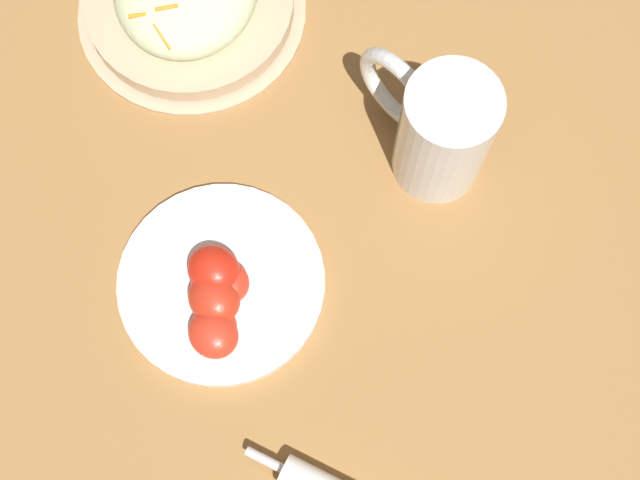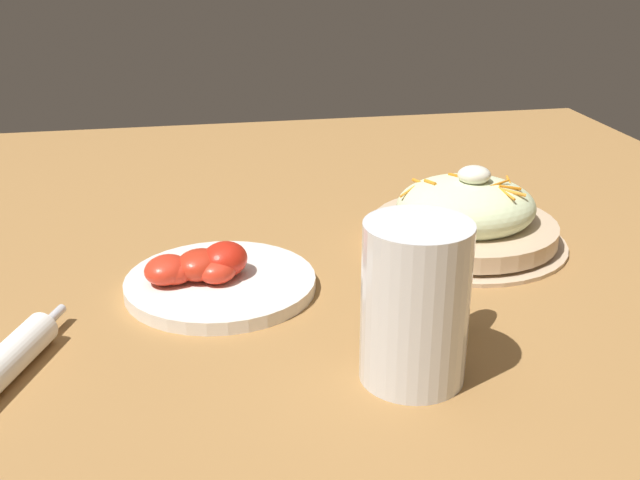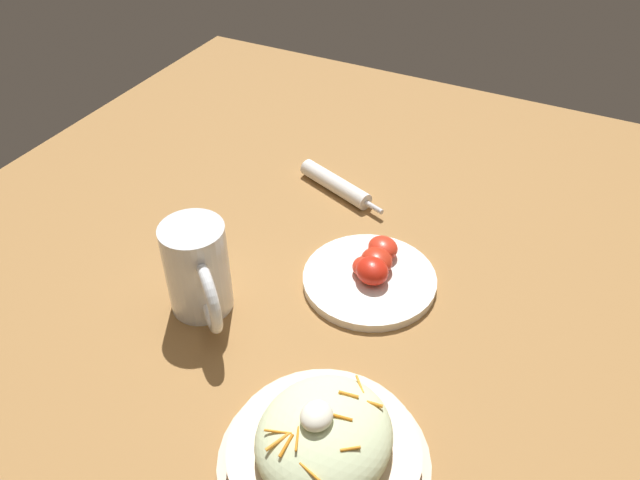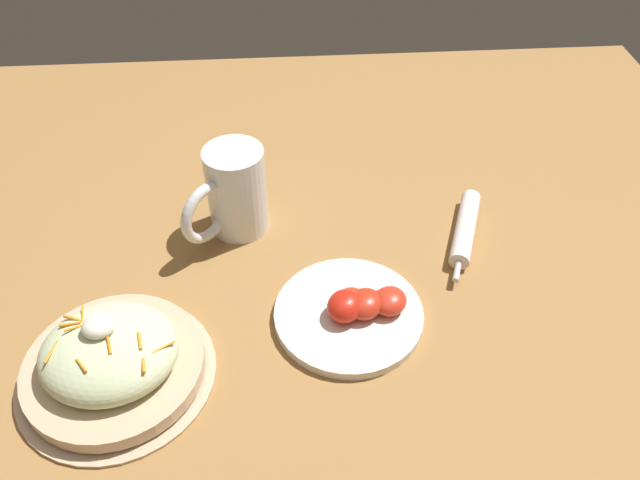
% 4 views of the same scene
% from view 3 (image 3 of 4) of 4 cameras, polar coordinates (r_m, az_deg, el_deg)
% --- Properties ---
extents(ground_plane, '(1.43, 1.43, 0.00)m').
position_cam_3_polar(ground_plane, '(0.91, 3.06, -4.97)').
color(ground_plane, '#9E703D').
extents(salad_plate, '(0.24, 0.24, 0.10)m').
position_cam_3_polar(salad_plate, '(0.72, 0.37, -18.05)').
color(salad_plate, '#D1B28E').
rests_on(salad_plate, ground_plane).
extents(beer_mug, '(0.12, 0.13, 0.14)m').
position_cam_3_polar(beer_mug, '(0.86, -10.89, -3.09)').
color(beer_mug, white).
rests_on(beer_mug, ground_plane).
extents(napkin_roll, '(0.08, 0.18, 0.03)m').
position_cam_3_polar(napkin_roll, '(1.10, 1.45, 5.05)').
color(napkin_roll, white).
rests_on(napkin_roll, ground_plane).
extents(tomato_plate, '(0.19, 0.19, 0.05)m').
position_cam_3_polar(tomato_plate, '(0.92, 4.68, -2.99)').
color(tomato_plate, white).
rests_on(tomato_plate, ground_plane).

